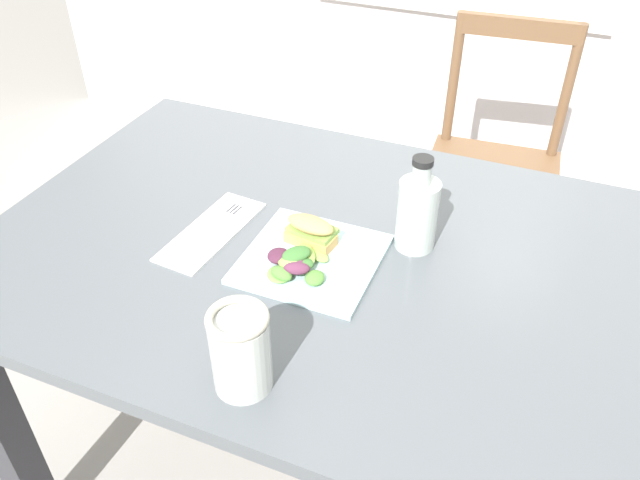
% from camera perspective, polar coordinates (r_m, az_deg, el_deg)
% --- Properties ---
extents(dining_table, '(1.41, 0.88, 0.74)m').
position_cam_1_polar(dining_table, '(1.27, 2.84, -5.49)').
color(dining_table, '#51565B').
rests_on(dining_table, ground).
extents(chair_wooden_far, '(0.43, 0.43, 0.87)m').
position_cam_1_polar(chair_wooden_far, '(2.09, 15.10, 6.29)').
color(chair_wooden_far, brown).
rests_on(chair_wooden_far, ground).
extents(plate_lunch, '(0.24, 0.24, 0.01)m').
position_cam_1_polar(plate_lunch, '(1.17, -0.75, -1.68)').
color(plate_lunch, silver).
rests_on(plate_lunch, dining_table).
extents(sandwich_half_front, '(0.10, 0.07, 0.06)m').
position_cam_1_polar(sandwich_half_front, '(1.19, -0.82, 0.82)').
color(sandwich_half_front, tan).
rests_on(sandwich_half_front, plate_lunch).
extents(salad_mixed_greens, '(0.13, 0.14, 0.03)m').
position_cam_1_polar(salad_mixed_greens, '(1.13, -2.25, -2.02)').
color(salad_mixed_greens, '#6B9E47').
rests_on(salad_mixed_greens, plate_lunch).
extents(napkin_folded, '(0.12, 0.26, 0.00)m').
position_cam_1_polar(napkin_folded, '(1.26, -9.62, 0.79)').
color(napkin_folded, white).
rests_on(napkin_folded, dining_table).
extents(fork_on_napkin, '(0.04, 0.19, 0.00)m').
position_cam_1_polar(fork_on_napkin, '(1.27, -9.16, 1.32)').
color(fork_on_napkin, silver).
rests_on(fork_on_napkin, napkin_folded).
extents(bottle_cold_brew, '(0.08, 0.08, 0.19)m').
position_cam_1_polar(bottle_cold_brew, '(1.19, 8.60, 2.09)').
color(bottle_cold_brew, black).
rests_on(bottle_cold_brew, dining_table).
extents(mason_jar_iced_tea, '(0.09, 0.09, 0.14)m').
position_cam_1_polar(mason_jar_iced_tea, '(0.93, -7.04, -9.98)').
color(mason_jar_iced_tea, '#995623').
rests_on(mason_jar_iced_tea, dining_table).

